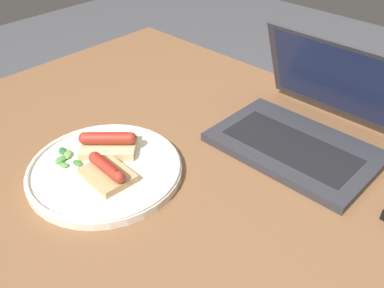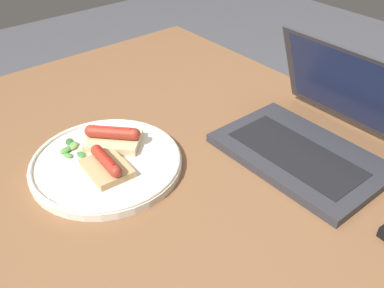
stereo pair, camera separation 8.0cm
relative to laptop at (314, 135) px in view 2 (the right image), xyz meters
The scene contains 6 objects.
desk 0.26m from the laptop, 122.18° to the right, with size 1.25×0.84×0.71m.
laptop is the anchor object (origin of this frame).
plate 0.42m from the laptop, 121.84° to the right, with size 0.29×0.29×0.02m.
sausage_toast_left 0.41m from the laptop, 117.44° to the right, with size 0.10×0.08×0.04m.
sausage_toast_middle 0.41m from the laptop, 129.54° to the right, with size 0.13×0.13×0.04m.
salad_pile 0.48m from the laptop, 127.25° to the right, with size 0.08×0.07×0.01m.
Camera 2 is at (0.51, -0.45, 1.24)m, focal length 40.00 mm.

